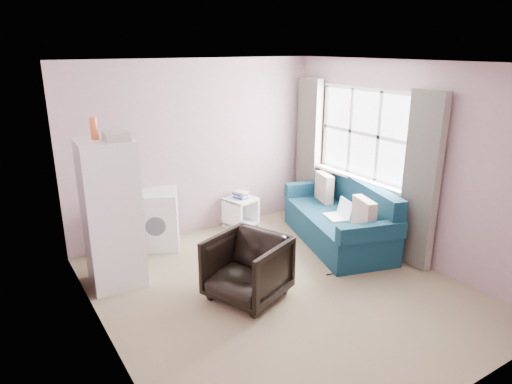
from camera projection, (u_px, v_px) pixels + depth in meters
room at (283, 184)px, 4.84m from camera, size 3.84×4.24×2.54m
armchair at (247, 265)px, 4.94m from camera, size 0.95×0.97×0.78m
fridge at (111, 213)px, 5.12m from camera, size 0.63×0.62×1.94m
washing_machine at (157, 218)px, 6.23m from camera, size 0.74×0.74×0.79m
side_table at (241, 210)px, 6.95m from camera, size 0.50×0.50×0.57m
sofa at (342, 221)px, 6.38m from camera, size 1.41×2.14×0.88m
window_dressing at (357, 162)px, 6.34m from camera, size 0.17×2.62×2.18m
floor_cables at (343, 270)px, 5.65m from camera, size 0.51×0.15×0.01m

